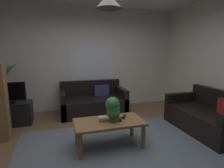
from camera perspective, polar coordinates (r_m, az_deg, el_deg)
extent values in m
cube|color=brown|center=(3.13, 1.70, -20.46)|extent=(4.96, 4.82, 0.02)
cube|color=slate|center=(2.96, 3.02, -22.10)|extent=(3.23, 2.65, 0.01)
cube|color=silver|center=(5.07, -7.08, 8.03)|extent=(5.08, 0.06, 2.80)
cube|color=white|center=(5.05, -6.61, 7.10)|extent=(1.21, 0.01, 0.96)
cube|color=black|center=(4.70, -5.98, -6.91)|extent=(1.65, 0.89, 0.42)
cube|color=black|center=(4.97, -6.91, -1.10)|extent=(1.65, 0.12, 0.40)
cube|color=black|center=(4.59, -15.44, -6.19)|extent=(0.12, 0.89, 0.64)
cube|color=black|center=(4.86, 2.90, -4.93)|extent=(0.12, 0.89, 0.64)
cube|color=navy|center=(4.86, -3.38, -2.02)|extent=(0.41, 0.16, 0.28)
cube|color=black|center=(4.14, 27.62, -10.42)|extent=(0.89, 1.55, 0.42)
cube|color=black|center=(4.30, 31.77, -4.34)|extent=(0.12, 1.55, 0.40)
cube|color=black|center=(4.61, 21.54, -6.48)|extent=(0.89, 0.12, 0.64)
cube|color=olive|center=(3.03, -0.92, -12.11)|extent=(1.15, 0.60, 0.04)
cylinder|color=olive|center=(2.83, -10.18, -19.12)|extent=(0.07, 0.07, 0.42)
cylinder|color=olive|center=(3.10, 9.99, -16.40)|extent=(0.07, 0.07, 0.42)
cylinder|color=olive|center=(3.25, -11.21, -15.07)|extent=(0.07, 0.07, 0.42)
cylinder|color=olive|center=(3.49, 6.37, -13.15)|extent=(0.07, 0.07, 0.42)
cube|color=beige|center=(3.03, -2.81, -11.41)|extent=(0.14, 0.11, 0.03)
cube|color=gold|center=(3.01, -2.87, -11.07)|extent=(0.17, 0.14, 0.02)
cube|color=beige|center=(3.02, -2.92, -10.62)|extent=(0.15, 0.10, 0.02)
cube|color=black|center=(3.19, 3.90, -10.36)|extent=(0.13, 0.16, 0.02)
cube|color=black|center=(3.07, 2.61, -11.19)|extent=(0.10, 0.17, 0.02)
cylinder|color=#4C4C51|center=(3.00, 0.62, -11.13)|extent=(0.18, 0.18, 0.08)
sphere|color=#2D6B33|center=(2.94, 0.45, -9.11)|extent=(0.22, 0.22, 0.22)
sphere|color=#2D6B33|center=(2.92, 0.37, -7.90)|extent=(0.22, 0.22, 0.22)
sphere|color=#2D6B33|center=(2.90, 0.17, -6.43)|extent=(0.23, 0.23, 0.23)
cube|color=black|center=(4.55, -29.91, -8.30)|extent=(0.90, 0.44, 0.50)
cube|color=black|center=(4.40, -30.54, -2.16)|extent=(0.72, 0.05, 0.40)
cube|color=black|center=(4.38, -30.62, -2.23)|extent=(0.68, 0.00, 0.36)
cube|color=black|center=(4.45, -30.27, -5.07)|extent=(0.24, 0.16, 0.04)
cylinder|color=brown|center=(5.08, -30.36, -7.67)|extent=(0.32, 0.32, 0.30)
cylinder|color=brown|center=(4.95, -30.93, -1.53)|extent=(0.05, 0.05, 0.81)
cone|color=#3D7F3D|center=(4.86, -29.77, 4.49)|extent=(0.36, 0.12, 0.30)
cone|color=#3D7F3D|center=(5.08, -30.06, 4.73)|extent=(0.21, 0.50, 0.36)
cone|color=#3D7F3D|center=(5.06, -32.20, 3.82)|extent=(0.27, 0.38, 0.27)
cone|color=#3D7F3D|center=(4.72, -31.30, 4.20)|extent=(0.20, 0.39, 0.33)
cone|color=#4C4742|center=(2.90, -1.04, 25.04)|extent=(0.40, 0.40, 0.21)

